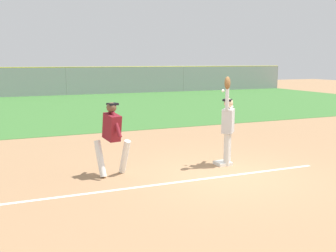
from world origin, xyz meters
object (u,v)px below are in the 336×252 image
parked_car_black (194,81)px  runner (112,134)px  first_base (223,163)px  parked_car_red (66,83)px  fielder (228,122)px  parked_car_white (133,82)px  baseball (223,91)px

parked_car_black → runner: bearing=-121.5°
first_base → parked_car_red: 27.62m
fielder → parked_car_black: size_ratio=0.51×
first_base → parked_car_white: (6.50, 27.73, 0.63)m
fielder → parked_car_white: 28.53m
baseball → parked_car_white: (6.49, 27.64, -1.23)m
runner → parked_car_white: size_ratio=0.38×
parked_car_white → parked_car_black: same height
runner → parked_car_red: (3.07, 27.44, -0.32)m
fielder → parked_car_red: size_ratio=0.51×
first_base → runner: size_ratio=0.22×
first_base → parked_car_red: (0.20, 27.61, 0.63)m
baseball → parked_car_black: baseball is taller
parked_car_red → parked_car_white: size_ratio=0.97×
parked_car_red → parked_car_black: bearing=-0.9°
runner → baseball: 3.03m
first_base → parked_car_black: (12.85, 27.23, 0.63)m
runner → parked_car_white: bearing=58.1°
first_base → fielder: (0.08, -0.07, 1.08)m
fielder → baseball: 0.81m
first_base → runner: 3.03m
first_base → runner: runner is taller
fielder → parked_car_red: (0.12, 27.68, -0.45)m
parked_car_black → fielder: bearing=-116.4°
baseball → parked_car_red: (0.19, 27.52, -1.23)m
parked_car_red → fielder: bearing=-89.4°
first_base → parked_car_red: parked_car_red is taller
first_base → fielder: fielder is taller
parked_car_black → parked_car_red: bearing=176.9°
runner → parked_car_black: runner is taller
first_base → parked_car_black: size_ratio=0.09×
fielder → baseball: bearing=-25.3°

